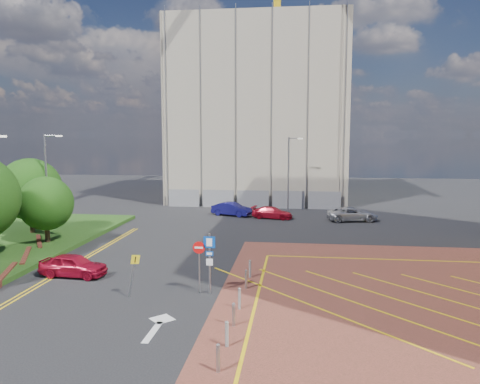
% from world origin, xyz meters
% --- Properties ---
extents(ground, '(140.00, 140.00, 0.00)m').
position_xyz_m(ground, '(0.00, 0.00, 0.00)').
color(ground, black).
rests_on(ground, ground).
extents(retaining_wall, '(6.06, 20.33, 0.40)m').
position_xyz_m(retaining_wall, '(-11.80, 2.00, 0.20)').
color(retaining_wall, brown).
rests_on(retaining_wall, ground).
extents(tree_c, '(4.00, 4.00, 4.90)m').
position_xyz_m(tree_c, '(-13.50, 10.00, 3.19)').
color(tree_c, '#3D2B1C').
rests_on(tree_c, grass_bed).
extents(tree_d, '(5.00, 5.00, 6.08)m').
position_xyz_m(tree_d, '(-16.50, 13.00, 3.87)').
color(tree_d, '#3D2B1C').
rests_on(tree_d, grass_bed).
extents(lamp_left_far, '(1.53, 0.16, 8.00)m').
position_xyz_m(lamp_left_far, '(-14.42, 12.00, 4.66)').
color(lamp_left_far, '#9EA0A8').
rests_on(lamp_left_far, grass_bed).
extents(lamp_back, '(1.53, 0.16, 8.00)m').
position_xyz_m(lamp_back, '(4.08, 28.00, 4.36)').
color(lamp_back, '#9EA0A8').
rests_on(lamp_back, ground).
extents(sign_cluster, '(1.17, 0.12, 3.20)m').
position_xyz_m(sign_cluster, '(0.30, 0.98, 1.95)').
color(sign_cluster, '#9EA0A8').
rests_on(sign_cluster, ground).
extents(warning_sign, '(0.65, 0.40, 2.25)m').
position_xyz_m(warning_sign, '(-3.24, -0.05, 1.43)').
color(warning_sign, '#9EA0A8').
rests_on(warning_sign, ground).
extents(bollard_row, '(0.14, 11.14, 0.90)m').
position_xyz_m(bollard_row, '(2.30, -1.67, 0.47)').
color(bollard_row, '#9EA0A8').
rests_on(bollard_row, forecourt).
extents(construction_building, '(21.20, 19.20, 22.00)m').
position_xyz_m(construction_building, '(0.00, 40.00, 11.00)').
color(construction_building, '#B5A894').
rests_on(construction_building, ground).
extents(construction_fence, '(21.60, 0.06, 2.00)m').
position_xyz_m(construction_fence, '(1.00, 30.00, 1.00)').
color(construction_fence, gray).
rests_on(construction_fence, ground).
extents(car_red_left, '(4.00, 1.83, 1.33)m').
position_xyz_m(car_red_left, '(-7.99, 3.01, 0.67)').
color(car_red_left, '#A30E27').
rests_on(car_red_left, ground).
extents(car_blue_back, '(4.40, 2.75, 1.37)m').
position_xyz_m(car_blue_back, '(-1.67, 24.68, 0.68)').
color(car_blue_back, navy).
rests_on(car_blue_back, ground).
extents(car_red_back, '(4.29, 2.42, 1.17)m').
position_xyz_m(car_red_back, '(2.54, 23.54, 0.59)').
color(car_red_back, '#B20F23').
rests_on(car_red_back, ground).
extents(car_silver_back, '(5.11, 3.01, 1.33)m').
position_xyz_m(car_silver_back, '(10.25, 23.11, 0.67)').
color(car_silver_back, '#ADAEB5').
rests_on(car_silver_back, ground).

